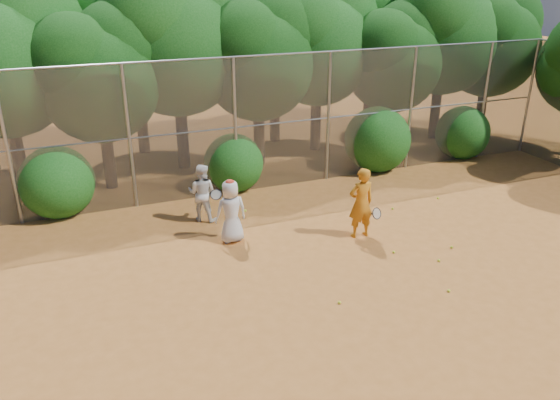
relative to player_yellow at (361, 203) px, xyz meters
name	(u,v)px	position (x,y,z in m)	size (l,w,h in m)	color
ground	(366,282)	(-0.96, -2.00, -0.91)	(80.00, 80.00, 0.00)	#AA6126
fence_back	(264,123)	(-1.08, 4.00, 1.14)	(20.05, 0.09, 4.03)	gray
tree_1	(0,50)	(-7.90, 6.54, 3.26)	(4.64, 4.03, 6.35)	black
tree_2	(99,70)	(-5.41, 5.83, 2.68)	(3.99, 3.47, 5.47)	black
tree_3	(177,33)	(-2.90, 6.84, 3.49)	(4.89, 4.26, 6.70)	black
tree_4	(259,52)	(-0.41, 6.23, 2.85)	(4.19, 3.64, 5.73)	black
tree_5	(319,37)	(2.10, 7.04, 3.14)	(4.51, 3.92, 6.17)	black
tree_6	(395,54)	(4.59, 6.03, 2.56)	(3.86, 3.36, 5.29)	black
tree_7	(445,26)	(7.10, 6.64, 3.37)	(4.77, 4.14, 6.53)	black
tree_8	(492,37)	(9.10, 6.34, 2.91)	(4.25, 3.70, 5.82)	black
tree_10	(133,20)	(-3.89, 9.04, 3.72)	(5.15, 4.48, 7.06)	black
tree_11	(275,30)	(1.10, 8.64, 3.26)	(4.64, 4.03, 6.35)	black
tree_12	(375,15)	(5.61, 9.24, 3.60)	(5.02, 4.37, 6.88)	black
bush_0	(56,179)	(-6.96, 4.30, 0.09)	(2.00, 2.00, 2.00)	#134F13
bush_1	(234,160)	(-1.96, 4.30, -0.01)	(1.80, 1.80, 1.80)	#134F13
bush_2	(377,137)	(3.04, 4.30, 0.19)	(2.20, 2.20, 2.20)	#134F13
bush_3	(463,130)	(6.54, 4.30, 0.04)	(1.90, 1.90, 1.90)	#134F13
player_yellow	(361,203)	(0.00, 0.00, 0.00)	(0.85, 0.53, 1.82)	#C87717
player_teen	(231,211)	(-3.07, 0.94, -0.10)	(0.81, 0.55, 1.63)	silver
player_white	(202,193)	(-3.42, 2.41, -0.12)	(0.96, 0.91, 1.57)	silver
ball_0	(394,252)	(0.31, -1.11, -0.87)	(0.07, 0.07, 0.07)	#C5D927
ball_1	(438,198)	(3.33, 1.24, -0.87)	(0.07, 0.07, 0.07)	#C5D927
ball_2	(439,260)	(1.06, -1.85, -0.87)	(0.07, 0.07, 0.07)	#C5D927
ball_3	(452,247)	(1.75, -1.42, -0.87)	(0.07, 0.07, 0.07)	#C5D927
ball_4	(339,302)	(-1.87, -2.53, -0.87)	(0.07, 0.07, 0.07)	#C5D927
ball_5	(393,209)	(1.68, 1.09, -0.87)	(0.07, 0.07, 0.07)	#C5D927
ball_6	(449,291)	(0.46, -2.99, -0.87)	(0.07, 0.07, 0.07)	#C5D927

